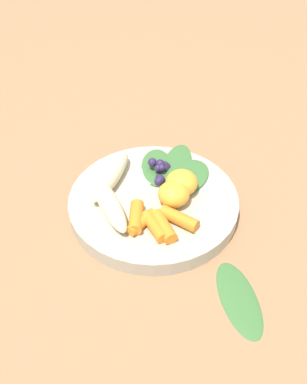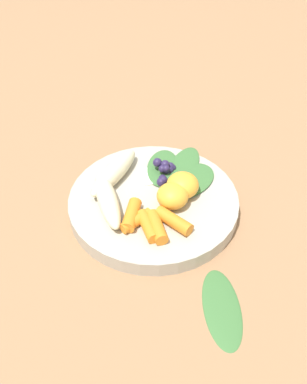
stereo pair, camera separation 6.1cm
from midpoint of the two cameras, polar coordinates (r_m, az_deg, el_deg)
name	(u,v)px [view 2 (the right image)]	position (r m, az deg, el deg)	size (l,w,h in m)	color
ground_plane	(154,208)	(0.64, 2.76, -2.33)	(2.40, 2.40, 0.00)	#99704C
bowl	(154,203)	(0.63, 2.79, -1.58)	(0.25, 0.25, 0.02)	#B2AD9E
banana_peeled_left	(107,199)	(0.60, -3.26, -1.13)	(0.12, 0.03, 0.03)	beige
banana_peeled_right	(114,173)	(0.64, -2.57, 2.48)	(0.12, 0.03, 0.03)	beige
orange_segment_near	(183,185)	(0.62, 6.76, 0.78)	(0.05, 0.05, 0.04)	#F4A833
orange_segment_far	(173,196)	(0.60, 5.48, -0.66)	(0.04, 0.04, 0.03)	#F4A833
carrot_front	(132,215)	(0.58, 0.07, -3.22)	(0.02, 0.02, 0.05)	orange
carrot_mid_left	(136,221)	(0.58, 0.74, -4.00)	(0.01, 0.01, 0.05)	orange
carrot_mid_right	(148,226)	(0.57, 2.32, -4.71)	(0.02, 0.02, 0.05)	orange
carrot_rear	(157,227)	(0.57, 3.54, -4.84)	(0.02, 0.02, 0.05)	orange
carrot_small	(170,222)	(0.57, 5.33, -4.15)	(0.02, 0.02, 0.05)	orange
blueberry_pile	(166,172)	(0.65, 4.34, 2.58)	(0.05, 0.04, 0.03)	#2D234C
coconut_shred_patch	(148,176)	(0.65, 1.96, 1.97)	(0.04, 0.04, 0.00)	white
kale_leaf_left	(188,180)	(0.65, 7.32, 1.42)	(0.10, 0.06, 0.01)	#3D7038
kale_leaf_right	(182,168)	(0.67, 6.51, 3.07)	(0.11, 0.04, 0.01)	#3D7038
kale_leaf_rear	(163,168)	(0.67, 3.90, 3.16)	(0.09, 0.05, 0.01)	#3D7038
kale_leaf_stray	(220,308)	(0.54, 12.22, -15.09)	(0.11, 0.05, 0.01)	#3D7038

